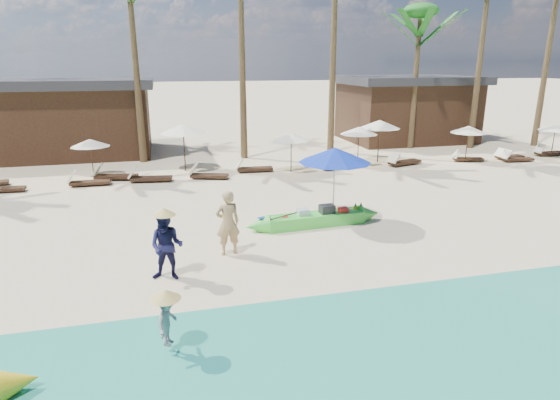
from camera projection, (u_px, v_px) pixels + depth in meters
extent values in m
plane|color=beige|center=(256.00, 258.00, 12.98)|extent=(240.00, 240.00, 0.00)
cube|color=tan|center=(312.00, 368.00, 8.34)|extent=(240.00, 4.50, 0.01)
cube|color=#44D641|center=(315.00, 220.00, 15.51)|extent=(3.34, 0.90, 0.40)
cube|color=white|center=(315.00, 219.00, 15.50)|extent=(2.87, 0.68, 0.18)
cube|color=#262628|center=(327.00, 210.00, 15.55)|extent=(0.49, 0.39, 0.37)
cube|color=silver|center=(303.00, 213.00, 15.36)|extent=(0.38, 0.34, 0.29)
cube|color=red|center=(343.00, 211.00, 15.69)|extent=(0.33, 0.28, 0.23)
cylinder|color=red|center=(285.00, 218.00, 15.21)|extent=(0.23, 0.23, 0.09)
cylinder|color=#262628|center=(278.00, 220.00, 15.04)|extent=(0.21, 0.21, 0.08)
sphere|color=tan|center=(268.00, 219.00, 14.98)|extent=(0.19, 0.19, 0.19)
cylinder|color=yellow|center=(355.00, 209.00, 15.97)|extent=(0.15, 0.15, 0.19)
cylinder|color=yellow|center=(361.00, 208.00, 16.03)|extent=(0.15, 0.15, 0.19)
imported|color=tan|center=(228.00, 223.00, 13.00)|extent=(0.73, 0.52, 1.87)
imported|color=#16163D|center=(167.00, 246.00, 11.51)|extent=(1.01, 0.89, 1.75)
imported|color=gray|center=(168.00, 320.00, 8.59)|extent=(0.60, 0.74, 1.00)
cylinder|color=#99999E|center=(334.00, 187.00, 15.48)|extent=(0.05, 0.05, 2.50)
cone|color=#122FAC|center=(335.00, 155.00, 15.17)|extent=(2.39, 2.39, 0.49)
cube|color=#362516|center=(4.00, 189.00, 19.47)|extent=(1.62, 0.60, 0.11)
cylinder|color=#362516|center=(92.00, 159.00, 21.75)|extent=(0.04, 0.04, 1.77)
cone|color=white|center=(90.00, 143.00, 21.53)|extent=(1.77, 1.77, 0.35)
cube|color=#362516|center=(90.00, 182.00, 20.50)|extent=(1.69, 0.55, 0.12)
cube|color=white|center=(71.00, 177.00, 20.24)|extent=(0.38, 0.55, 0.49)
cube|color=#362516|center=(116.00, 176.00, 21.48)|extent=(1.97, 1.00, 0.13)
cube|color=white|center=(97.00, 170.00, 21.36)|extent=(0.54, 0.69, 0.55)
cylinder|color=#362516|center=(184.00, 148.00, 23.05)|extent=(0.06, 0.06, 2.25)
cone|color=white|center=(183.00, 129.00, 22.77)|extent=(2.25, 2.25, 0.45)
cube|color=#362516|center=(151.00, 178.00, 21.15)|extent=(1.88, 0.82, 0.13)
cube|color=white|center=(133.00, 172.00, 20.97)|extent=(0.48, 0.64, 0.53)
cylinder|color=#362516|center=(291.00, 153.00, 22.83)|extent=(0.05, 0.05, 1.88)
cone|color=white|center=(291.00, 137.00, 22.60)|extent=(1.88, 1.88, 0.38)
cube|color=#362516|center=(209.00, 176.00, 21.70)|extent=(1.81, 1.05, 0.12)
cube|color=white|center=(193.00, 169.00, 21.65)|extent=(0.54, 0.65, 0.50)
cube|color=#362516|center=(255.00, 169.00, 23.06)|extent=(1.78, 0.68, 0.12)
cube|color=white|center=(239.00, 163.00, 22.83)|extent=(0.43, 0.59, 0.51)
cylinder|color=#362516|center=(358.00, 147.00, 24.36)|extent=(0.05, 0.05, 1.95)
cone|color=white|center=(359.00, 131.00, 24.12)|extent=(1.95, 1.95, 0.39)
cube|color=#362516|center=(338.00, 166.00, 23.74)|extent=(1.92, 1.07, 0.13)
cube|color=white|center=(325.00, 161.00, 23.26)|extent=(0.55, 0.68, 0.53)
cube|color=#362516|center=(347.00, 164.00, 24.13)|extent=(1.73, 0.63, 0.12)
cube|color=white|center=(334.00, 159.00, 23.90)|extent=(0.41, 0.57, 0.50)
cylinder|color=#362516|center=(379.00, 142.00, 25.07)|extent=(0.05, 0.05, 2.20)
cone|color=white|center=(380.00, 124.00, 24.80)|extent=(2.20, 2.20, 0.44)
cube|color=#362516|center=(405.00, 162.00, 24.55)|extent=(1.95, 1.08, 0.13)
cube|color=white|center=(393.00, 158.00, 24.06)|extent=(0.56, 0.69, 0.54)
cylinder|color=#362516|center=(467.00, 145.00, 25.18)|extent=(0.05, 0.05, 1.88)
cone|color=white|center=(469.00, 130.00, 24.95)|extent=(1.88, 1.88, 0.38)
cube|color=#362516|center=(468.00, 159.00, 25.45)|extent=(1.62, 0.86, 0.11)
cube|color=white|center=(456.00, 154.00, 25.37)|extent=(0.46, 0.57, 0.45)
cube|color=#362516|center=(518.00, 159.00, 25.40)|extent=(1.68, 0.68, 0.12)
cube|color=white|center=(506.00, 154.00, 25.21)|extent=(0.41, 0.56, 0.48)
cylinder|color=#362516|center=(553.00, 141.00, 26.35)|extent=(0.05, 0.05, 1.84)
cone|color=white|center=(556.00, 127.00, 26.12)|extent=(1.84, 1.84, 0.37)
cube|color=#362516|center=(510.00, 157.00, 26.08)|extent=(1.61, 0.56, 0.11)
cube|color=white|center=(500.00, 152.00, 25.81)|extent=(0.37, 0.53, 0.47)
cube|color=#362516|center=(550.00, 153.00, 27.05)|extent=(1.74, 0.57, 0.12)
cube|color=white|center=(540.00, 148.00, 26.78)|extent=(0.39, 0.56, 0.51)
cone|color=brown|center=(136.00, 66.00, 24.02)|extent=(0.40, 0.40, 10.08)
cone|color=brown|center=(242.00, 54.00, 24.90)|extent=(0.40, 0.40, 11.26)
cone|color=brown|center=(334.00, 37.00, 26.23)|extent=(0.40, 0.40, 13.16)
cone|color=brown|center=(415.00, 82.00, 28.35)|extent=(0.40, 0.40, 8.07)
ellipsoid|color=#186018|center=(421.00, 11.00, 27.20)|extent=(2.08, 2.08, 0.88)
cone|color=brown|center=(480.00, 60.00, 28.08)|extent=(0.40, 0.40, 10.64)
cone|color=brown|center=(549.00, 46.00, 28.59)|extent=(0.40, 0.40, 12.26)
cube|color=#362516|center=(59.00, 122.00, 26.81)|extent=(10.00, 6.00, 3.80)
cube|color=#2D2D33|center=(53.00, 84.00, 26.20)|extent=(10.80, 6.60, 0.50)
cube|color=#362516|center=(405.00, 112.00, 32.00)|extent=(8.00, 6.00, 3.80)
cube|color=#2D2D33|center=(408.00, 80.00, 31.39)|extent=(8.80, 6.60, 0.50)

